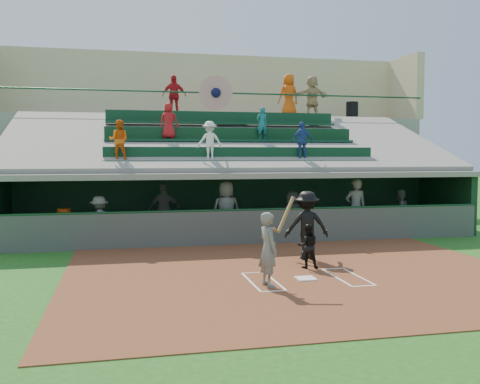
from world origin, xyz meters
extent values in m
plane|color=#1E5417|center=(0.00, 0.00, 0.00)|extent=(100.00, 100.00, 0.00)
cube|color=brown|center=(0.00, 0.50, 0.01)|extent=(11.00, 9.00, 0.02)
cube|color=white|center=(0.00, 0.00, 0.04)|extent=(0.43, 0.43, 0.03)
cube|color=white|center=(-0.75, 0.00, 0.02)|extent=(0.05, 1.80, 0.01)
cube|color=white|center=(0.75, 0.00, 0.02)|extent=(0.05, 1.80, 0.01)
cube|color=white|center=(-1.30, 0.00, 0.02)|extent=(0.05, 1.80, 0.01)
cube|color=silver|center=(1.30, 0.00, 0.02)|extent=(0.05, 1.80, 0.01)
cube|color=white|center=(-1.02, 0.90, 0.02)|extent=(0.60, 0.05, 0.01)
cube|color=silver|center=(1.02, 0.90, 0.02)|extent=(0.60, 0.05, 0.01)
cube|color=white|center=(-1.02, -0.90, 0.02)|extent=(0.60, 0.05, 0.01)
cube|color=white|center=(1.02, -0.90, 0.02)|extent=(0.60, 0.05, 0.01)
cube|color=gray|center=(0.00, 6.75, 0.02)|extent=(16.00, 3.50, 0.04)
cube|color=gray|center=(0.00, 13.50, 2.30)|extent=(20.00, 3.00, 4.60)
cube|color=#4A4F4A|center=(0.00, 5.00, 0.55)|extent=(16.00, 0.06, 1.10)
cylinder|color=#143F20|center=(0.00, 5.00, 1.12)|extent=(16.00, 0.08, 0.08)
cube|color=black|center=(0.00, 8.50, 1.10)|extent=(16.00, 0.25, 2.20)
cube|color=black|center=(8.00, 6.75, 1.10)|extent=(0.25, 3.50, 2.20)
cube|color=gray|center=(0.00, 6.75, 2.20)|extent=(16.40, 3.90, 0.18)
cube|color=gray|center=(0.00, 10.25, 1.15)|extent=(16.40, 3.50, 2.30)
cube|color=gray|center=(0.00, 11.90, 2.30)|extent=(16.40, 0.30, 4.60)
cube|color=gray|center=(0.00, 8.60, 3.45)|extent=(16.40, 6.51, 2.37)
cube|color=#0C371F|center=(0.00, 6.20, 2.65)|extent=(9.40, 0.42, 0.08)
cube|color=#0B321C|center=(0.00, 6.40, 2.91)|extent=(9.40, 0.06, 0.45)
cube|color=#0D3922|center=(0.00, 8.10, 3.40)|extent=(9.40, 0.42, 0.08)
cube|color=#0B3218|center=(0.00, 8.30, 3.66)|extent=(9.40, 0.06, 0.45)
cube|color=#0C381F|center=(0.00, 10.00, 4.15)|extent=(9.40, 0.42, 0.08)
cube|color=#0B341C|center=(0.00, 10.20, 4.41)|extent=(9.40, 0.06, 0.45)
imported|color=#DB580C|center=(-4.18, 6.30, 3.35)|extent=(0.71, 0.59, 1.31)
imported|color=white|center=(-1.20, 6.30, 3.34)|extent=(0.87, 0.54, 1.30)
imported|color=navy|center=(2.07, 6.30, 3.36)|extent=(0.82, 0.42, 1.33)
imported|color=#A61317|center=(-2.40, 8.20, 4.10)|extent=(0.73, 0.56, 1.32)
imported|color=#18696C|center=(1.11, 8.20, 4.05)|extent=(0.51, 0.39, 1.23)
cylinder|color=#143F26|center=(0.00, 12.00, 5.60)|extent=(20.00, 0.07, 0.07)
cylinder|color=red|center=(0.00, 11.98, 5.60)|extent=(1.50, 0.06, 1.50)
sphere|color=#0D1037|center=(0.00, 11.95, 5.60)|extent=(0.44, 0.44, 0.44)
cube|color=#C7B784|center=(0.00, 15.00, 6.20)|extent=(20.00, 0.40, 3.20)
cube|color=tan|center=(10.00, 13.50, 6.20)|extent=(0.40, 3.00, 3.20)
imported|color=#5C5E59|center=(-1.02, -0.44, 0.83)|extent=(0.49, 0.65, 1.62)
cylinder|color=olive|center=(-0.67, -0.59, 1.60)|extent=(0.56, 0.54, 0.75)
sphere|color=olive|center=(-0.89, -0.44, 1.25)|extent=(0.10, 0.10, 0.10)
imported|color=black|center=(0.45, 1.15, 0.58)|extent=(0.62, 0.53, 1.11)
imported|color=black|center=(0.82, 2.26, 0.95)|extent=(1.29, 0.85, 1.86)
cube|color=olive|center=(0.24, 8.14, 0.25)|extent=(13.81, 3.28, 0.42)
cube|color=white|center=(-5.98, 6.31, 0.39)|extent=(0.93, 0.79, 0.71)
cylinder|color=#DF4B0D|center=(-5.92, 6.24, 0.96)|extent=(0.42, 0.42, 0.42)
imported|color=#575A55|center=(-4.80, 5.46, 0.82)|extent=(1.14, 0.87, 1.56)
imported|color=#585A55|center=(-2.68, 7.08, 0.96)|extent=(1.12, 0.53, 1.85)
imported|color=#525550|center=(-0.75, 5.73, 1.02)|extent=(0.98, 0.66, 1.96)
imported|color=#5F615C|center=(1.68, 6.24, 0.84)|extent=(1.51, 1.18, 1.60)
imported|color=#5B5D58|center=(3.83, 5.68, 1.04)|extent=(0.77, 0.55, 2.00)
imported|color=#595C57|center=(5.86, 6.30, 0.82)|extent=(0.90, 0.80, 1.55)
cylinder|color=black|center=(7.08, 13.33, 5.04)|extent=(0.59, 0.59, 0.88)
imported|color=red|center=(-1.78, 12.53, 5.50)|extent=(1.08, 0.49, 1.80)
imported|color=#E04E0D|center=(3.48, 12.35, 5.60)|extent=(1.06, 0.78, 2.00)
imported|color=tan|center=(4.58, 12.25, 5.57)|extent=(1.84, 0.70, 1.94)
camera|label=1|loc=(-4.08, -11.49, 2.87)|focal=40.00mm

